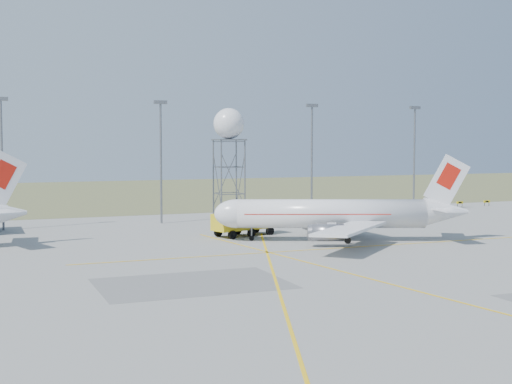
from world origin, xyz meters
name	(u,v)px	position (x,y,z in m)	size (l,w,h in m)	color
ground	(462,298)	(0.00, 0.00, 0.00)	(400.00, 400.00, 0.00)	#9D9E98
grass_strip	(129,193)	(0.00, 140.00, 0.01)	(400.00, 120.00, 0.03)	#5E6B3B
mast_a	(2,152)	(-35.00, 66.00, 12.07)	(2.20, 0.50, 20.50)	slate
mast_b	(161,151)	(-10.00, 66.00, 12.07)	(2.20, 0.50, 20.50)	slate
mast_c	(312,151)	(18.00, 66.00, 12.07)	(2.20, 0.50, 20.50)	slate
mast_d	(414,150)	(40.00, 66.00, 12.07)	(2.20, 0.50, 20.50)	slate
taxi_sign_near	(460,203)	(55.60, 72.00, 0.89)	(1.60, 0.17, 1.20)	black
taxi_sign_far	(487,202)	(62.60, 72.00, 0.89)	(1.60, 0.17, 1.20)	black
airliner_main	(335,214)	(6.90, 36.22, 3.67)	(33.85, 31.71, 11.96)	silver
radar_tower	(229,157)	(2.40, 67.00, 10.94)	(5.39, 5.39, 19.50)	slate
fire_truck	(246,223)	(-2.53, 46.03, 1.87)	(10.28, 6.12, 3.90)	gold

